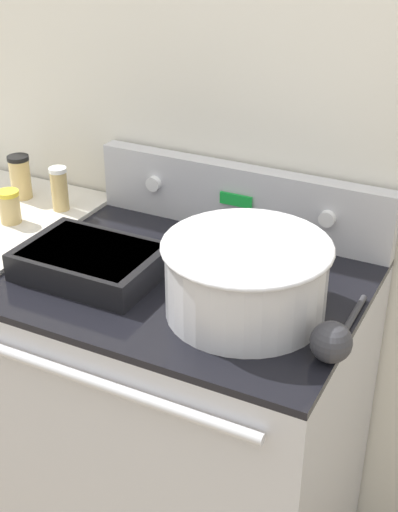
# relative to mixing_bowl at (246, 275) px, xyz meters

# --- Properties ---
(kitchen_wall) EXTENTS (8.00, 0.05, 2.50)m
(kitchen_wall) POSITION_rel_mixing_bowl_xyz_m (-0.18, 0.43, 0.22)
(kitchen_wall) COLOR silver
(kitchen_wall) RESTS_ON ground_plane
(stove_range) EXTENTS (0.82, 0.68, 0.93)m
(stove_range) POSITION_rel_mixing_bowl_xyz_m (-0.18, 0.07, -0.56)
(stove_range) COLOR #BCBCC1
(stove_range) RESTS_ON ground_plane
(control_panel) EXTENTS (0.82, 0.07, 0.18)m
(control_panel) POSITION_rel_mixing_bowl_xyz_m (-0.18, 0.37, -0.00)
(control_panel) COLOR #BCBCC1
(control_panel) RESTS_ON stove_range
(mixing_bowl) EXTENTS (0.36, 0.36, 0.17)m
(mixing_bowl) POSITION_rel_mixing_bowl_xyz_m (0.00, 0.00, 0.00)
(mixing_bowl) COLOR silver
(mixing_bowl) RESTS_ON stove_range
(casserole_dish) EXTENTS (0.33, 0.23, 0.07)m
(casserole_dish) POSITION_rel_mixing_bowl_xyz_m (-0.39, -0.02, -0.05)
(casserole_dish) COLOR black
(casserole_dish) RESTS_ON stove_range
(ladle) EXTENTS (0.08, 0.29, 0.08)m
(ladle) POSITION_rel_mixing_bowl_xyz_m (0.22, -0.07, -0.05)
(ladle) COLOR #333338
(ladle) RESTS_ON stove_range
(spice_jar_white_cap) EXTENTS (0.05, 0.05, 0.12)m
(spice_jar_white_cap) POSITION_rel_mixing_bowl_xyz_m (-0.67, 0.24, -0.02)
(spice_jar_white_cap) COLOR tan
(spice_jar_white_cap) RESTS_ON side_counter
(spice_jar_yellow_cap) EXTENTS (0.06, 0.06, 0.09)m
(spice_jar_yellow_cap) POSITION_rel_mixing_bowl_xyz_m (-0.74, 0.11, -0.04)
(spice_jar_yellow_cap) COLOR tan
(spice_jar_yellow_cap) RESTS_ON side_counter
(spice_jar_black_cap) EXTENTS (0.06, 0.06, 0.13)m
(spice_jar_black_cap) POSITION_rel_mixing_bowl_xyz_m (-0.82, 0.25, -0.02)
(spice_jar_black_cap) COLOR tan
(spice_jar_black_cap) RESTS_ON side_counter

